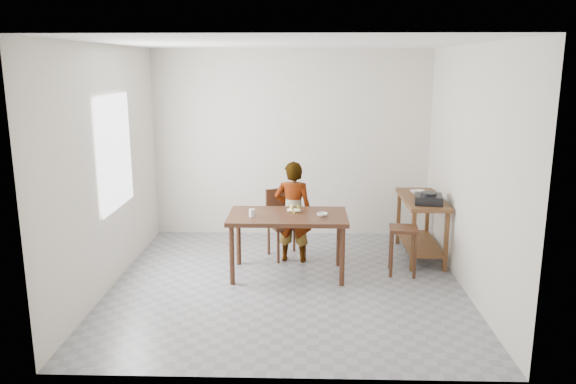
{
  "coord_description": "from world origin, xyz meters",
  "views": [
    {
      "loc": [
        0.19,
        -6.09,
        2.49
      ],
      "look_at": [
        0.0,
        0.4,
        1.0
      ],
      "focal_mm": 35.0,
      "sensor_mm": 36.0,
      "label": 1
    }
  ],
  "objects_px": {
    "dining_table": "(288,245)",
    "stool": "(403,251)",
    "dining_chair": "(286,224)",
    "prep_counter": "(421,227)",
    "child": "(293,212)"
  },
  "relations": [
    {
      "from": "dining_chair",
      "to": "child",
      "type": "bearing_deg",
      "value": -81.38
    },
    {
      "from": "child",
      "to": "dining_chair",
      "type": "bearing_deg",
      "value": -51.25
    },
    {
      "from": "prep_counter",
      "to": "child",
      "type": "bearing_deg",
      "value": -172.81
    },
    {
      "from": "prep_counter",
      "to": "child",
      "type": "relative_size",
      "value": 0.92
    },
    {
      "from": "dining_table",
      "to": "stool",
      "type": "relative_size",
      "value": 2.4
    },
    {
      "from": "dining_chair",
      "to": "stool",
      "type": "bearing_deg",
      "value": -44.86
    },
    {
      "from": "dining_table",
      "to": "stool",
      "type": "bearing_deg",
      "value": 2.73
    },
    {
      "from": "prep_counter",
      "to": "dining_chair",
      "type": "height_order",
      "value": "dining_chair"
    },
    {
      "from": "child",
      "to": "dining_chair",
      "type": "distance_m",
      "value": 0.27
    },
    {
      "from": "child",
      "to": "prep_counter",
      "type": "bearing_deg",
      "value": -165.67
    },
    {
      "from": "prep_counter",
      "to": "dining_chair",
      "type": "bearing_deg",
      "value": -177.88
    },
    {
      "from": "dining_table",
      "to": "prep_counter",
      "type": "height_order",
      "value": "prep_counter"
    },
    {
      "from": "dining_chair",
      "to": "stool",
      "type": "height_order",
      "value": "dining_chair"
    },
    {
      "from": "dining_chair",
      "to": "stool",
      "type": "relative_size",
      "value": 1.52
    },
    {
      "from": "child",
      "to": "stool",
      "type": "distance_m",
      "value": 1.44
    }
  ]
}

